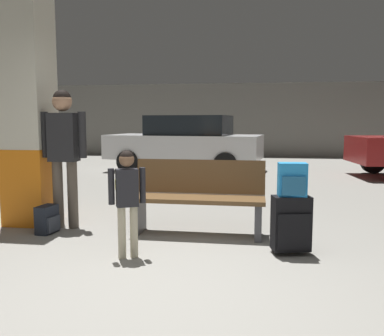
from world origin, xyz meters
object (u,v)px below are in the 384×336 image
Objects in this scene: backpack_bright at (292,180)px; adult at (64,144)px; bench at (198,198)px; suitcase at (291,224)px; child at (127,192)px; parked_car_far at (186,142)px; backpack_dark_floor at (47,220)px; structural_pillar at (28,106)px.

backpack_bright is 0.19× the size of adult.
bench reaches higher than suitcase.
child reaches higher than suitcase.
adult reaches higher than backpack_bright.
child is (-0.58, -0.99, 0.22)m from bench.
backpack_bright is at bearing -72.15° from parked_car_far.
bench is 4.72× the size of backpack_dark_floor.
structural_pillar is 5.21× the size of suitcase.
suitcase is at bearing 32.32° from backpack_bright.
structural_pillar is at bearing -100.76° from parked_car_far.
backpack_dark_floor is at bearing 172.26° from suitcase.
child is (-1.62, -0.35, -0.11)m from backpack_bright.
suitcase is 1.78× the size of backpack_dark_floor.
bench is at bearing 148.59° from suitcase.
suitcase is 0.56× the size of child.
bench is 6.25m from parked_car_far.
child is (-1.62, -0.35, 0.34)m from suitcase.
parked_car_far is at bearing 83.92° from backpack_dark_floor.
bench is 1.83m from adult.
parked_car_far reaches higher than bench.
structural_pillar is 9.25× the size of backpack_dark_floor.
adult is at bearing -16.86° from structural_pillar.
adult reaches higher than backpack_dark_floor.
structural_pillar is at bearing 144.75° from child.
backpack_bright reaches higher than bench.
bench is at bearing -79.49° from parked_car_far.
child is at bearing -167.85° from suitcase.
backpack_bright is 2.95m from backpack_dark_floor.
child is at bearing -42.05° from adult.
adult is (-2.76, 0.68, 0.31)m from backpack_bright.
backpack_bright is (1.04, -0.64, 0.33)m from bench.
bench is 1.49× the size of child.
parked_car_far is (-2.18, 6.78, 0.48)m from suitcase.
adult is (-2.76, 0.68, 0.76)m from suitcase.
bench is 4.72× the size of backpack_bright.
parked_car_far is at bearing 94.52° from child.
parked_car_far is (-0.56, 7.13, 0.14)m from child.
parked_car_far is (1.13, 5.93, -0.76)m from structural_pillar.
backpack_dark_floor is (-0.10, -0.29, -0.91)m from adult.
adult is at bearing 70.06° from backpack_dark_floor.
backpack_dark_floor is at bearing -45.64° from structural_pillar.
backpack_dark_floor is at bearing 149.32° from child.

